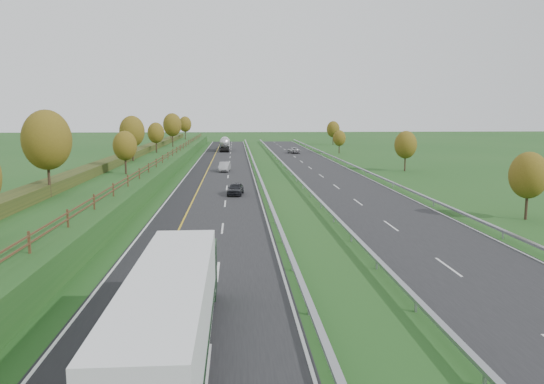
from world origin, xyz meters
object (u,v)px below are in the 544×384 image
(box_lorry, at_px, (173,312))
(car_silver_mid, at_px, (225,167))
(road_tanker, at_px, (225,144))
(car_dark_near, at_px, (236,189))
(car_oncoming, at_px, (294,150))
(car_small_far, at_px, (222,146))

(box_lorry, bearing_deg, car_silver_mid, 89.59)
(road_tanker, xyz_separation_m, car_dark_near, (2.60, -73.49, -1.12))
(box_lorry, height_order, car_oncoming, box_lorry)
(road_tanker, height_order, car_silver_mid, road_tanker)
(car_silver_mid, distance_m, car_oncoming, 42.26)
(box_lorry, bearing_deg, car_small_far, 90.52)
(car_small_far, distance_m, car_oncoming, 24.20)
(road_tanker, height_order, car_small_far, road_tanker)
(car_silver_mid, relative_size, car_oncoming, 0.92)
(car_oncoming, bearing_deg, car_dark_near, 72.14)
(road_tanker, height_order, car_dark_near, road_tanker)
(car_dark_near, distance_m, car_silver_mid, 25.43)
(box_lorry, relative_size, car_dark_near, 3.94)
(car_dark_near, height_order, car_oncoming, car_dark_near)
(car_silver_mid, distance_m, car_small_far, 56.27)
(car_silver_mid, bearing_deg, car_oncoming, 73.75)
(box_lorry, distance_m, car_silver_mid, 67.84)
(road_tanker, distance_m, car_silver_mid, 48.14)
(box_lorry, xyz_separation_m, road_tanker, (-0.36, 115.93, -0.47))
(car_dark_near, bearing_deg, road_tanker, 98.73)
(box_lorry, distance_m, road_tanker, 115.94)
(box_lorry, distance_m, car_small_far, 124.09)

